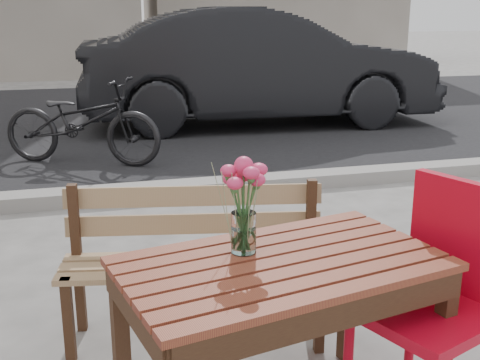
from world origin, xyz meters
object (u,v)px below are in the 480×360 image
at_px(red_chair, 441,288).
at_px(parked_car, 258,67).
at_px(bicycle, 82,122).
at_px(main_vase, 244,194).
at_px(main_table, 282,290).

height_order(red_chair, parked_car, parked_car).
distance_m(parked_car, bicycle, 3.00).
xyz_separation_m(main_vase, bicycle, (-0.52, 4.37, -0.48)).
bearing_deg(bicycle, main_table, -145.72).
height_order(red_chair, main_vase, main_vase).
distance_m(red_chair, bicycle, 4.71).
height_order(parked_car, bicycle, parked_car).
distance_m(main_table, parked_car, 6.47).
bearing_deg(main_table, bicycle, 86.25).
xyz_separation_m(red_chair, parked_car, (1.18, 6.28, 0.25)).
bearing_deg(parked_car, bicycle, 128.49).
bearing_deg(bicycle, parked_car, -28.13).
relative_size(main_table, parked_car, 0.26).
distance_m(main_table, red_chair, 0.61).
bearing_deg(parked_car, main_table, 166.77).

